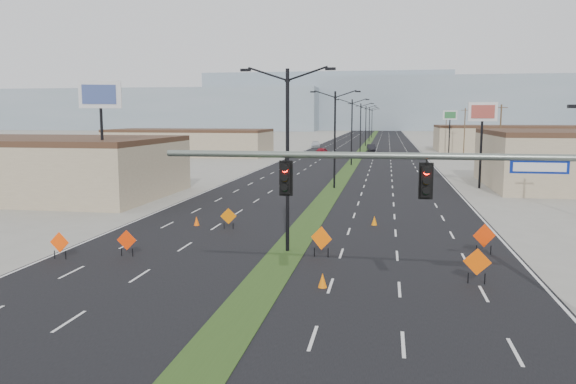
% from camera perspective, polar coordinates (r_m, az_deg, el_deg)
% --- Properties ---
extents(ground, '(600.00, 600.00, 0.00)m').
position_cam_1_polar(ground, '(20.23, -6.18, -14.04)').
color(ground, gray).
rests_on(ground, ground).
extents(road_surface, '(25.00, 400.00, 0.02)m').
position_cam_1_polar(road_surface, '(118.38, 7.42, 4.03)').
color(road_surface, black).
rests_on(road_surface, ground).
extents(median_strip, '(2.00, 400.00, 0.04)m').
position_cam_1_polar(median_strip, '(118.38, 7.42, 4.03)').
color(median_strip, '#2B4619').
rests_on(median_strip, ground).
extents(building_sw_far, '(30.00, 14.00, 4.50)m').
position_cam_1_polar(building_sw_far, '(109.70, -9.94, 4.87)').
color(building_sw_far, tan).
rests_on(building_sw_far, ground).
extents(building_se_far, '(44.00, 16.00, 5.00)m').
position_cam_1_polar(building_se_far, '(132.22, 24.39, 4.87)').
color(building_se_far, tan).
rests_on(building_se_far, ground).
extents(mesa_west, '(180.00, 50.00, 22.00)m').
position_cam_1_polar(mesa_west, '(323.32, -12.94, 8.15)').
color(mesa_west, '#80939F').
rests_on(mesa_west, ground).
extents(mesa_center, '(220.00, 50.00, 28.00)m').
position_cam_1_polar(mesa_center, '(319.97, 16.41, 8.58)').
color(mesa_center, '#80939F').
rests_on(mesa_center, ground).
extents(mesa_backdrop, '(140.00, 50.00, 32.00)m').
position_cam_1_polar(mesa_backdrop, '(339.97, 4.08, 9.14)').
color(mesa_backdrop, '#80939F').
rests_on(mesa_backdrop, ground).
extents(signal_mast, '(16.30, 0.60, 8.00)m').
position_cam_1_polar(signal_mast, '(20.46, 19.00, -0.26)').
color(signal_mast, slate).
rests_on(signal_mast, ground).
extents(streetlight_0, '(5.15, 0.24, 10.02)m').
position_cam_1_polar(streetlight_0, '(30.56, -0.05, 3.85)').
color(streetlight_0, black).
rests_on(streetlight_0, ground).
extents(streetlight_1, '(5.15, 0.24, 10.02)m').
position_cam_1_polar(streetlight_1, '(58.30, 4.78, 5.66)').
color(streetlight_1, black).
rests_on(streetlight_1, ground).
extents(streetlight_2, '(5.15, 0.24, 10.02)m').
position_cam_1_polar(streetlight_2, '(86.21, 6.49, 6.30)').
color(streetlight_2, black).
rests_on(streetlight_2, ground).
extents(streetlight_3, '(5.15, 0.24, 10.02)m').
position_cam_1_polar(streetlight_3, '(114.17, 7.37, 6.62)').
color(streetlight_3, black).
rests_on(streetlight_3, ground).
extents(streetlight_4, '(5.15, 0.24, 10.02)m').
position_cam_1_polar(streetlight_4, '(142.14, 7.91, 6.82)').
color(streetlight_4, black).
rests_on(streetlight_4, ground).
extents(streetlight_5, '(5.15, 0.24, 10.02)m').
position_cam_1_polar(streetlight_5, '(170.12, 8.26, 6.95)').
color(streetlight_5, black).
rests_on(streetlight_5, ground).
extents(streetlight_6, '(5.15, 0.24, 10.02)m').
position_cam_1_polar(streetlight_6, '(198.10, 8.52, 7.04)').
color(streetlight_6, black).
rests_on(streetlight_6, ground).
extents(utility_pole_1, '(1.60, 0.20, 9.00)m').
position_cam_1_polar(utility_pole_1, '(79.44, 20.73, 5.20)').
color(utility_pole_1, '#4C3823').
rests_on(utility_pole_1, ground).
extents(utility_pole_2, '(1.60, 0.20, 9.00)m').
position_cam_1_polar(utility_pole_2, '(114.01, 17.49, 5.95)').
color(utility_pole_2, '#4C3823').
rests_on(utility_pole_2, ground).
extents(utility_pole_3, '(1.60, 0.20, 9.00)m').
position_cam_1_polar(utility_pole_3, '(148.78, 15.76, 6.35)').
color(utility_pole_3, '#4C3823').
rests_on(utility_pole_3, ground).
extents(car_left, '(2.21, 4.92, 1.64)m').
position_cam_1_polar(car_left, '(105.35, 3.40, 4.08)').
color(car_left, maroon).
rests_on(car_left, ground).
extents(car_mid, '(2.13, 4.70, 1.50)m').
position_cam_1_polar(car_mid, '(121.88, 8.45, 4.47)').
color(car_mid, black).
rests_on(car_mid, ground).
extents(car_far, '(2.62, 5.26, 1.47)m').
position_cam_1_polar(car_far, '(134.62, 2.82, 4.84)').
color(car_far, silver).
rests_on(car_far, ground).
extents(construction_sign_0, '(1.10, 0.08, 1.46)m').
position_cam_1_polar(construction_sign_0, '(31.89, -22.20, -4.86)').
color(construction_sign_0, '#FF4205').
rests_on(construction_sign_0, ground).
extents(construction_sign_1, '(1.09, 0.08, 1.45)m').
position_cam_1_polar(construction_sign_1, '(31.31, -16.07, -4.82)').
color(construction_sign_1, '#E93204').
rests_on(construction_sign_1, ground).
extents(construction_sign_2, '(1.04, 0.31, 1.42)m').
position_cam_1_polar(construction_sign_2, '(37.52, -6.07, -2.54)').
color(construction_sign_2, '#D56604').
rests_on(construction_sign_2, ground).
extents(construction_sign_3, '(1.17, 0.52, 1.67)m').
position_cam_1_polar(construction_sign_3, '(29.97, 3.41, -4.81)').
color(construction_sign_3, '#FF6005').
rests_on(construction_sign_3, ground).
extents(construction_sign_4, '(1.22, 0.22, 1.64)m').
position_cam_1_polar(construction_sign_4, '(26.62, 18.66, -6.86)').
color(construction_sign_4, '#E95104').
rests_on(construction_sign_4, ground).
extents(construction_sign_5, '(1.25, 0.39, 1.71)m').
position_cam_1_polar(construction_sign_5, '(32.24, 19.31, -4.30)').
color(construction_sign_5, red).
rests_on(construction_sign_5, ground).
extents(cone_0, '(0.40, 0.40, 0.67)m').
position_cam_1_polar(cone_0, '(24.93, 3.53, -8.96)').
color(cone_0, orange).
rests_on(cone_0, ground).
extents(cone_1, '(0.51, 0.51, 0.68)m').
position_cam_1_polar(cone_1, '(33.00, 3.33, -4.80)').
color(cone_1, '#E94A04').
rests_on(cone_1, ground).
extents(cone_2, '(0.43, 0.43, 0.66)m').
position_cam_1_polar(cone_2, '(39.16, 8.76, -2.90)').
color(cone_2, orange).
rests_on(cone_2, ground).
extents(cone_3, '(0.43, 0.43, 0.65)m').
position_cam_1_polar(cone_3, '(39.09, -9.27, -2.93)').
color(cone_3, '#FF5B05').
rests_on(cone_3, ground).
extents(pole_sign_west, '(3.31, 1.47, 10.38)m').
position_cam_1_polar(pole_sign_west, '(49.49, -18.51, 8.54)').
color(pole_sign_west, black).
rests_on(pole_sign_west, ground).
extents(pole_sign_east_near, '(2.91, 0.45, 8.90)m').
position_cam_1_polar(pole_sign_east_near, '(61.50, 19.14, 7.06)').
color(pole_sign_east_near, black).
rests_on(pole_sign_east_near, ground).
extents(pole_sign_east_far, '(2.73, 1.41, 8.63)m').
position_cam_1_polar(pole_sign_east_far, '(118.16, 16.13, 7.18)').
color(pole_sign_east_far, black).
rests_on(pole_sign_east_far, ground).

